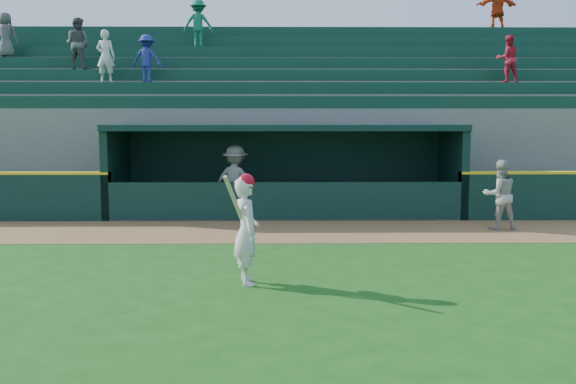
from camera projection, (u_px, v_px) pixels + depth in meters
ground at (289, 286)px, 10.06m from camera, size 120.00×120.00×0.00m
warning_track at (286, 231)px, 14.92m from camera, size 40.00×3.00×0.01m
dugout_player_front at (500, 195)px, 15.09m from camera, size 0.85×0.69×1.65m
dugout_player_inside at (235, 181)px, 17.15m from camera, size 1.39×1.05×1.91m
dugout at (285, 164)px, 17.85m from camera, size 9.40×2.80×2.46m
stands at (284, 125)px, 22.28m from camera, size 34.50×6.25×7.61m
batter_at_plate at (246, 229)px, 10.10m from camera, size 0.59×0.80×1.77m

